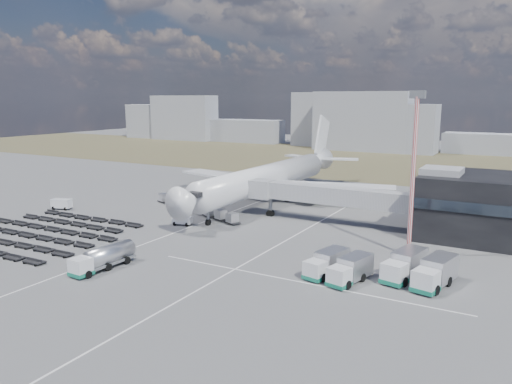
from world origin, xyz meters
The scene contains 15 objects.
ground centered at (0.00, 0.00, 0.00)m, with size 420.00×420.00×0.00m, color #565659.
grass_strip centered at (0.00, 110.00, 0.01)m, with size 420.00×90.00×0.01m, color #453F29.
lane_markings centered at (9.77, 3.00, 0.01)m, with size 47.12×110.00×0.01m.
jet_bridge centered at (15.90, 20.42, 5.05)m, with size 30.30×3.80×7.05m.
airliner centered at (0.00, 32.38, 5.29)m, with size 51.59×64.53×17.62m.
skyline centered at (-1.69, 149.54, 9.08)m, with size 306.85×25.20×24.31m.
fuel_tanker centered at (1.08, -16.28, 1.50)m, with size 2.85×9.41×3.01m.
pushback_tug centered at (-4.00, 6.98, 0.74)m, with size 3.31×1.86×1.49m, color silver.
utility_van centered at (-32.57, 5.07, 1.04)m, with size 3.84×1.74×2.09m, color silver.
catering_truck centered at (4.23, 40.19, 1.35)m, with size 3.57×6.11×2.63m.
service_trucks_near centered at (28.79, -4.60, 1.54)m, with size 7.31×8.18×2.83m.
service_trucks_far centered at (37.76, -1.15, 1.71)m, with size 8.06×9.05×3.15m.
uld_row centered at (-7.84, 15.84, 1.07)m, with size 25.41×10.91×1.79m.
baggage_dollies centered at (-21.03, -9.36, 0.37)m, with size 28.76×23.46×0.73m.
floodlight_mast centered at (34.30, 8.72, 11.44)m, with size 2.18×1.76×22.83m.
Camera 1 is at (48.57, -60.35, 21.93)m, focal length 35.00 mm.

